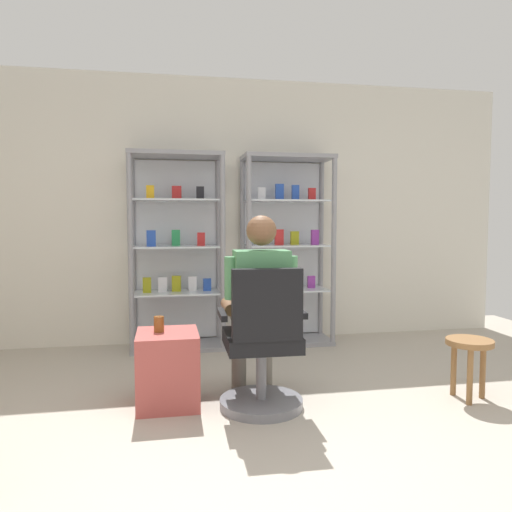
% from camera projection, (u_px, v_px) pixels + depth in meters
% --- Properties ---
extents(ground_plane, '(7.20, 7.20, 0.00)m').
position_uv_depth(ground_plane, '(315.00, 493.00, 2.25)').
color(ground_plane, '#B2A899').
extents(back_wall, '(6.00, 0.10, 2.70)m').
position_uv_depth(back_wall, '(229.00, 211.00, 5.09)').
color(back_wall, silver).
rests_on(back_wall, ground).
extents(display_cabinet_left, '(0.90, 0.45, 1.90)m').
position_uv_depth(display_cabinet_left, '(177.00, 250.00, 4.78)').
color(display_cabinet_left, gray).
rests_on(display_cabinet_left, ground).
extents(display_cabinet_right, '(0.90, 0.45, 1.90)m').
position_uv_depth(display_cabinet_right, '(285.00, 249.00, 4.99)').
color(display_cabinet_right, gray).
rests_on(display_cabinet_right, ground).
extents(office_chair, '(0.57, 0.56, 0.96)m').
position_uv_depth(office_chair, '(263.00, 352.00, 3.20)').
color(office_chair, slate).
rests_on(office_chair, ground).
extents(seated_shopkeeper, '(0.49, 0.57, 1.29)m').
position_uv_depth(seated_shopkeeper, '(259.00, 300.00, 3.33)').
color(seated_shopkeeper, slate).
rests_on(seated_shopkeeper, ground).
extents(storage_crate, '(0.41, 0.44, 0.50)m').
position_uv_depth(storage_crate, '(168.00, 369.00, 3.31)').
color(storage_crate, '#B24C47').
rests_on(storage_crate, ground).
extents(tea_glass, '(0.07, 0.07, 0.11)m').
position_uv_depth(tea_glass, '(159.00, 324.00, 3.30)').
color(tea_glass, brown).
rests_on(tea_glass, storage_crate).
extents(wooden_stool, '(0.32, 0.32, 0.43)m').
position_uv_depth(wooden_stool, '(469.00, 351.00, 3.40)').
color(wooden_stool, olive).
rests_on(wooden_stool, ground).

